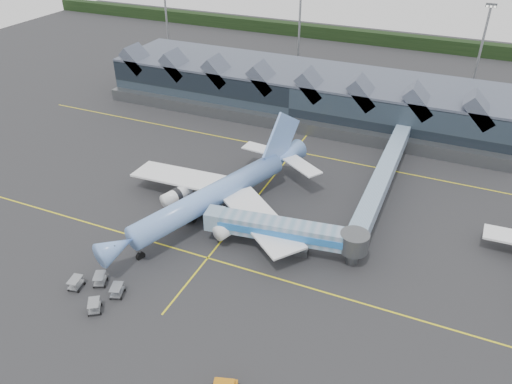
% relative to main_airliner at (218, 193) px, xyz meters
% --- Properties ---
extents(ground, '(260.00, 260.00, 0.00)m').
position_rel_main_airliner_xyz_m(ground, '(3.63, -2.56, -3.93)').
color(ground, '#2B2B2D').
rests_on(ground, ground).
extents(taxi_stripes, '(120.00, 60.00, 0.01)m').
position_rel_main_airliner_xyz_m(taxi_stripes, '(3.63, 7.44, -3.93)').
color(taxi_stripes, yellow).
rests_on(taxi_stripes, ground).
extents(tree_line_far, '(260.00, 4.00, 4.00)m').
position_rel_main_airliner_xyz_m(tree_line_far, '(3.63, 107.44, -1.93)').
color(tree_line_far, black).
rests_on(tree_line_far, ground).
extents(terminal, '(90.00, 22.25, 12.52)m').
position_rel_main_airliner_xyz_m(terminal, '(-1.43, 44.79, 0.95)').
color(terminal, black).
rests_on(terminal, ground).
extents(light_masts, '(132.40, 42.56, 22.45)m').
position_rel_main_airliner_xyz_m(light_masts, '(24.63, 60.24, 8.56)').
color(light_masts, gray).
rests_on(light_masts, ground).
extents(main_airliner, '(34.33, 40.39, 13.38)m').
position_rel_main_airliner_xyz_m(main_airliner, '(0.00, 0.00, 0.00)').
color(main_airliner, '#769FEF').
rests_on(main_airliner, ground).
extents(jet_bridge, '(23.68, 6.42, 5.06)m').
position_rel_main_airliner_xyz_m(jet_bridge, '(14.35, -4.30, -0.50)').
color(jet_bridge, '#6892AE').
rests_on(jet_bridge, ground).
extents(fuel_truck, '(3.89, 8.59, 2.86)m').
position_rel_main_airliner_xyz_m(fuel_truck, '(-2.85, -0.62, -2.33)').
color(fuel_truck, black).
rests_on(fuel_truck, ground).
extents(baggage_carts, '(7.75, 6.83, 1.51)m').
position_rel_main_airliner_xyz_m(baggage_carts, '(-6.05, -22.80, -3.09)').
color(baggage_carts, gray).
rests_on(baggage_carts, ground).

